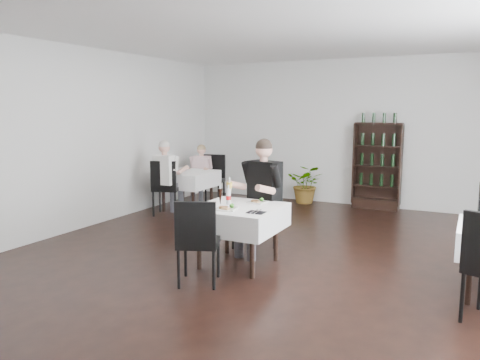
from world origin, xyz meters
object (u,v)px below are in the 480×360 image
wine_shelf (377,167)px  main_table (239,218)px  potted_tree (306,184)px  diner_main (260,188)px

wine_shelf → main_table: (-0.90, -4.31, -0.23)m
potted_tree → diner_main: (0.57, -3.65, 0.51)m
diner_main → potted_tree: bearing=98.9°
main_table → potted_tree: bearing=97.1°
main_table → potted_tree: size_ratio=1.25×
main_table → potted_tree: potted_tree is taller
potted_tree → diner_main: bearing=-81.1°
wine_shelf → main_table: wine_shelf is taller
wine_shelf → diner_main: (-0.85, -3.76, 0.08)m
wine_shelf → diner_main: size_ratio=1.10×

